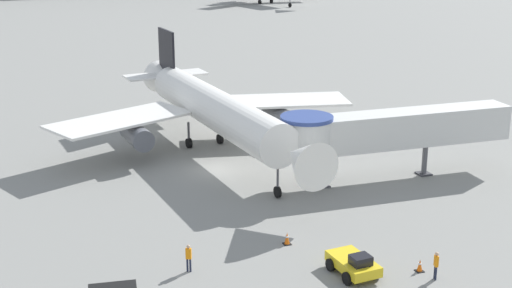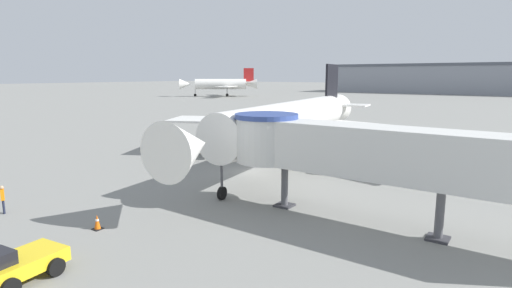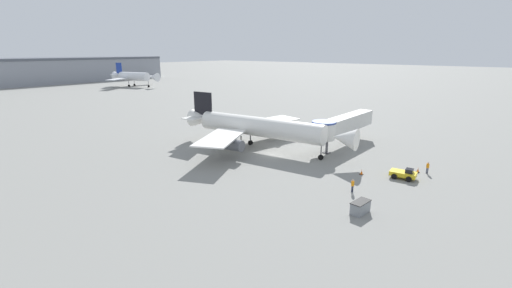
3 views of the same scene
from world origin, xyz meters
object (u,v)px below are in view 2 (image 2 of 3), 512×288
at_px(traffic_cone_near_nose, 97,222).
at_px(background_jet_red_tail, 222,84).
at_px(main_airplane, 293,121).
at_px(ground_crew_marshaller, 3,197).
at_px(pushback_tug_yellow, 16,265).
at_px(jet_bridge, 363,150).

bearing_deg(traffic_cone_near_nose, background_jet_red_tail, 126.24).
distance_m(main_airplane, ground_crew_marshaller, 23.61).
relative_size(main_airplane, ground_crew_marshaller, 19.23).
xyz_separation_m(main_airplane, traffic_cone_near_nose, (-0.72, -20.44, -3.67)).
distance_m(pushback_tug_yellow, background_jet_red_tail, 143.53).
height_order(pushback_tug_yellow, background_jet_red_tail, background_jet_red_tail).
height_order(pushback_tug_yellow, traffic_cone_near_nose, pushback_tug_yellow).
distance_m(pushback_tug_yellow, traffic_cone_near_nose, 5.68).
height_order(main_airplane, pushback_tug_yellow, main_airplane).
xyz_separation_m(traffic_cone_near_nose, background_jet_red_tail, (-81.55, 111.26, 4.43)).
height_order(pushback_tug_yellow, ground_crew_marshaller, ground_crew_marshaller).
distance_m(main_airplane, traffic_cone_near_nose, 20.78).
relative_size(ground_crew_marshaller, background_jet_red_tail, 0.07).
xyz_separation_m(pushback_tug_yellow, traffic_cone_near_nose, (-2.23, 5.22, -0.32)).
bearing_deg(jet_bridge, traffic_cone_near_nose, -140.92).
relative_size(pushback_tug_yellow, background_jet_red_tail, 0.14).
relative_size(main_airplane, background_jet_red_tail, 1.26).
bearing_deg(jet_bridge, ground_crew_marshaller, -148.93).
bearing_deg(jet_bridge, pushback_tug_yellow, -122.17).
xyz_separation_m(pushback_tug_yellow, background_jet_red_tail, (-83.77, 116.48, 4.12)).
bearing_deg(pushback_tug_yellow, main_airplane, 87.40).
bearing_deg(main_airplane, jet_bridge, -53.66).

